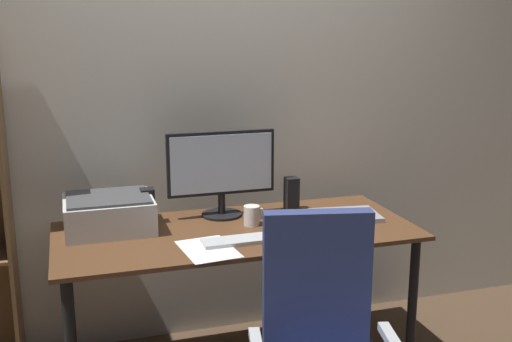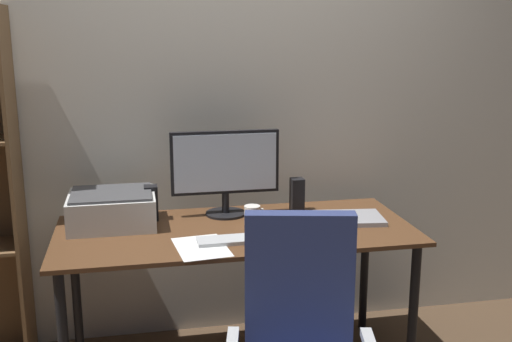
{
  "view_description": "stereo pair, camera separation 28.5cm",
  "coord_description": "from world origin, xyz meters",
  "px_view_note": "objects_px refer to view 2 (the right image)",
  "views": [
    {
      "loc": [
        -0.73,
        -2.64,
        1.67
      ],
      "look_at": [
        0.1,
        0.01,
        1.01
      ],
      "focal_mm": 43.48,
      "sensor_mm": 36.0,
      "label": 1
    },
    {
      "loc": [
        -0.45,
        -2.71,
        1.67
      ],
      "look_at": [
        0.1,
        0.01,
        1.01
      ],
      "focal_mm": 43.48,
      "sensor_mm": 36.0,
      "label": 2
    }
  ],
  "objects_px": {
    "monitor": "(225,167)",
    "keyboard": "(230,240)",
    "coffee_mug": "(252,215)",
    "mouse": "(278,236)",
    "printer": "(112,209)",
    "desk": "(236,244)",
    "speaker_right": "(297,195)",
    "speaker_left": "(151,203)",
    "laptop": "(349,218)"
  },
  "relations": [
    {
      "from": "mouse",
      "to": "laptop",
      "type": "height_order",
      "value": "mouse"
    },
    {
      "from": "desk",
      "to": "speaker_left",
      "type": "relative_size",
      "value": 9.74
    },
    {
      "from": "desk",
      "to": "mouse",
      "type": "distance_m",
      "value": 0.26
    },
    {
      "from": "desk",
      "to": "keyboard",
      "type": "height_order",
      "value": "keyboard"
    },
    {
      "from": "speaker_right",
      "to": "speaker_left",
      "type": "bearing_deg",
      "value": 180.0
    },
    {
      "from": "monitor",
      "to": "keyboard",
      "type": "height_order",
      "value": "monitor"
    },
    {
      "from": "coffee_mug",
      "to": "printer",
      "type": "bearing_deg",
      "value": 168.87
    },
    {
      "from": "coffee_mug",
      "to": "speaker_right",
      "type": "relative_size",
      "value": 0.55
    },
    {
      "from": "speaker_right",
      "to": "mouse",
      "type": "bearing_deg",
      "value": -115.84
    },
    {
      "from": "speaker_left",
      "to": "printer",
      "type": "relative_size",
      "value": 0.43
    },
    {
      "from": "speaker_left",
      "to": "speaker_right",
      "type": "height_order",
      "value": "same"
    },
    {
      "from": "laptop",
      "to": "printer",
      "type": "height_order",
      "value": "printer"
    },
    {
      "from": "monitor",
      "to": "coffee_mug",
      "type": "distance_m",
      "value": 0.29
    },
    {
      "from": "keyboard",
      "to": "monitor",
      "type": "bearing_deg",
      "value": 82.96
    },
    {
      "from": "laptop",
      "to": "printer",
      "type": "distance_m",
      "value": 1.14
    },
    {
      "from": "desk",
      "to": "keyboard",
      "type": "xyz_separation_m",
      "value": [
        -0.05,
        -0.18,
        0.09
      ]
    },
    {
      "from": "keyboard",
      "to": "printer",
      "type": "relative_size",
      "value": 0.72
    },
    {
      "from": "laptop",
      "to": "speaker_left",
      "type": "bearing_deg",
      "value": 175.03
    },
    {
      "from": "keyboard",
      "to": "speaker_left",
      "type": "height_order",
      "value": "speaker_left"
    },
    {
      "from": "speaker_left",
      "to": "speaker_right",
      "type": "bearing_deg",
      "value": 0.0
    },
    {
      "from": "keyboard",
      "to": "desk",
      "type": "bearing_deg",
      "value": 71.74
    },
    {
      "from": "mouse",
      "to": "coffee_mug",
      "type": "distance_m",
      "value": 0.24
    },
    {
      "from": "keyboard",
      "to": "mouse",
      "type": "bearing_deg",
      "value": -3.67
    },
    {
      "from": "speaker_left",
      "to": "coffee_mug",
      "type": "bearing_deg",
      "value": -20.9
    },
    {
      "from": "coffee_mug",
      "to": "laptop",
      "type": "xyz_separation_m",
      "value": [
        0.47,
        -0.03,
        -0.04
      ]
    },
    {
      "from": "keyboard",
      "to": "printer",
      "type": "distance_m",
      "value": 0.62
    },
    {
      "from": "speaker_right",
      "to": "printer",
      "type": "bearing_deg",
      "value": -176.87
    },
    {
      "from": "printer",
      "to": "keyboard",
      "type": "bearing_deg",
      "value": -34.0
    },
    {
      "from": "mouse",
      "to": "speaker_right",
      "type": "bearing_deg",
      "value": 53.93
    },
    {
      "from": "keyboard",
      "to": "printer",
      "type": "height_order",
      "value": "printer"
    },
    {
      "from": "desk",
      "to": "speaker_right",
      "type": "xyz_separation_m",
      "value": [
        0.35,
        0.21,
        0.16
      ]
    },
    {
      "from": "keyboard",
      "to": "mouse",
      "type": "height_order",
      "value": "mouse"
    },
    {
      "from": "coffee_mug",
      "to": "mouse",
      "type": "bearing_deg",
      "value": -72.49
    },
    {
      "from": "keyboard",
      "to": "laptop",
      "type": "distance_m",
      "value": 0.64
    },
    {
      "from": "speaker_left",
      "to": "mouse",
      "type": "bearing_deg",
      "value": -36.86
    },
    {
      "from": "laptop",
      "to": "mouse",
      "type": "bearing_deg",
      "value": -146.46
    },
    {
      "from": "coffee_mug",
      "to": "speaker_left",
      "type": "distance_m",
      "value": 0.5
    },
    {
      "from": "desk",
      "to": "keyboard",
      "type": "relative_size",
      "value": 5.71
    },
    {
      "from": "mouse",
      "to": "printer",
      "type": "height_order",
      "value": "printer"
    },
    {
      "from": "monitor",
      "to": "keyboard",
      "type": "distance_m",
      "value": 0.47
    },
    {
      "from": "keyboard",
      "to": "mouse",
      "type": "relative_size",
      "value": 3.02
    },
    {
      "from": "printer",
      "to": "speaker_left",
      "type": "bearing_deg",
      "value": 15.2
    },
    {
      "from": "keyboard",
      "to": "printer",
      "type": "bearing_deg",
      "value": 144.82
    },
    {
      "from": "desk",
      "to": "laptop",
      "type": "relative_size",
      "value": 5.17
    },
    {
      "from": "coffee_mug",
      "to": "speaker_right",
      "type": "distance_m",
      "value": 0.32
    },
    {
      "from": "monitor",
      "to": "speaker_left",
      "type": "height_order",
      "value": "monitor"
    },
    {
      "from": "monitor",
      "to": "keyboard",
      "type": "relative_size",
      "value": 1.84
    },
    {
      "from": "keyboard",
      "to": "laptop",
      "type": "relative_size",
      "value": 0.91
    },
    {
      "from": "coffee_mug",
      "to": "speaker_right",
      "type": "height_order",
      "value": "speaker_right"
    },
    {
      "from": "laptop",
      "to": "speaker_left",
      "type": "distance_m",
      "value": 0.96
    }
  ]
}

